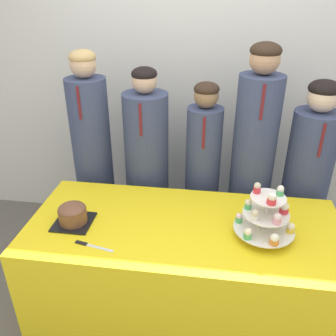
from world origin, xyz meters
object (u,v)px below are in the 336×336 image
(round_cake, at_px, (73,214))
(student_1, at_px, (147,175))
(student_4, at_px, (304,188))
(cake_knife, at_px, (88,245))
(cupcake_stand, at_px, (267,215))
(student_0, at_px, (94,164))
(student_2, at_px, (202,181))
(student_3, at_px, (251,170))

(round_cake, height_order, student_1, student_1)
(round_cake, distance_m, student_4, 1.59)
(student_1, bearing_deg, round_cake, -112.65)
(cake_knife, bearing_deg, cupcake_stand, 24.86)
(round_cake, height_order, cake_knife, round_cake)
(round_cake, relative_size, cake_knife, 0.96)
(student_0, bearing_deg, student_1, 0.00)
(student_4, bearing_deg, student_2, -180.00)
(student_2, distance_m, student_4, 0.72)
(cupcake_stand, bearing_deg, student_3, 92.36)
(cupcake_stand, height_order, student_0, student_0)
(student_0, xyz_separation_m, student_3, (1.15, 0.00, 0.04))
(student_3, bearing_deg, round_cake, -146.09)
(student_0, bearing_deg, cupcake_stand, -29.46)
(round_cake, relative_size, cupcake_stand, 0.65)
(round_cake, xyz_separation_m, cake_knife, (0.15, -0.18, -0.06))
(student_2, bearing_deg, student_1, 180.00)
(round_cake, height_order, student_2, student_2)
(student_2, xyz_separation_m, student_4, (0.72, 0.00, 0.01))
(student_0, relative_size, student_2, 1.13)
(round_cake, xyz_separation_m, student_0, (-0.11, 0.70, -0.04))
(cupcake_stand, relative_size, student_4, 0.22)
(round_cake, height_order, cupcake_stand, cupcake_stand)
(cake_knife, xyz_separation_m, student_2, (0.55, 0.88, -0.07))
(round_cake, height_order, student_4, student_4)
(cupcake_stand, bearing_deg, student_0, 150.54)
(student_2, relative_size, student_3, 0.85)
(student_3, bearing_deg, student_2, -180.00)
(round_cake, bearing_deg, student_1, 67.35)
(student_1, bearing_deg, student_2, -0.00)
(student_2, relative_size, student_4, 0.97)
(student_0, height_order, student_4, student_0)
(student_1, bearing_deg, student_3, 0.00)
(student_1, distance_m, student_2, 0.41)
(student_4, bearing_deg, cake_knife, -145.40)
(cupcake_stand, height_order, student_4, student_4)
(cake_knife, distance_m, cupcake_stand, 0.95)
(round_cake, relative_size, student_4, 0.15)
(cake_knife, bearing_deg, student_2, 69.85)
(student_3, bearing_deg, student_1, -180.00)
(cupcake_stand, xyz_separation_m, student_1, (-0.78, 0.67, -0.18))
(round_cake, xyz_separation_m, student_3, (1.04, 0.70, -0.01))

